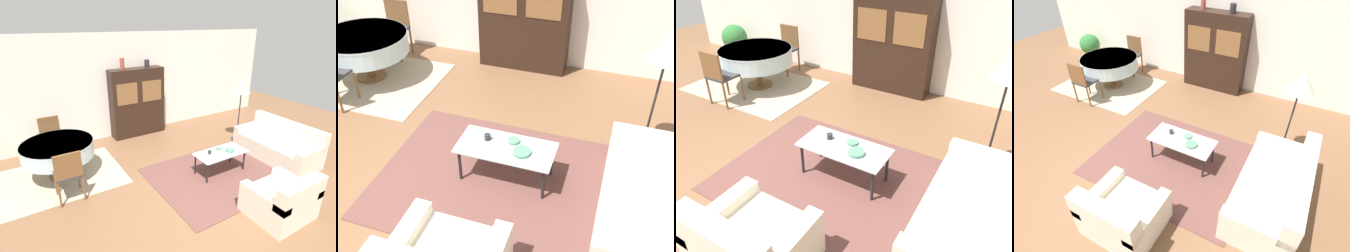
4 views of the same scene
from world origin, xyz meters
The scene contains 18 objects.
ground_plane centered at (0.00, 0.00, 0.00)m, with size 14.00×14.00×0.00m, color brown.
wall_back centered at (0.00, 3.63, 1.35)m, with size 10.00×0.06×2.70m.
area_rug centered at (0.90, 0.57, 0.01)m, with size 2.69×2.11×0.01m.
dining_rug centered at (-1.89, 2.12, 0.01)m, with size 2.39×1.77×0.01m.
couch centered at (2.61, 0.50, 0.29)m, with size 0.90×1.81×0.81m.
armchair centered at (0.96, -0.86, 0.29)m, with size 0.95×0.84×0.78m.
coffee_table centered at (1.01, 0.66, 0.41)m, with size 1.10×0.51×0.45m.
display_cabinet centered at (0.43, 3.38, 0.91)m, with size 1.46×0.40×1.82m.
dining_table centered at (-1.84, 2.20, 0.61)m, with size 1.37×1.37×0.74m.
dining_chair_near centered at (-1.84, 1.29, 0.56)m, with size 0.44×0.44×0.96m.
dining_chair_far centered at (-1.84, 3.10, 0.56)m, with size 0.44×0.44×0.96m.
floor_lamp centered at (2.50, 1.67, 1.40)m, with size 0.43×0.43×1.62m.
cup centered at (0.77, 0.72, 0.49)m, with size 0.08×0.08×0.07m.
bowl centered at (1.21, 0.61, 0.48)m, with size 0.20×0.20×0.04m.
bowl_small centered at (1.07, 0.77, 0.47)m, with size 0.14×0.14×0.03m.
vase_tall centered at (0.06, 3.38, 1.96)m, with size 0.11×0.11×0.28m.
vase_short centered at (0.75, 3.38, 1.92)m, with size 0.13×0.13×0.19m.
potted_plant centered at (-3.46, 3.15, 0.44)m, with size 0.58×0.58×0.78m.
Camera 4 is at (2.60, -2.25, 3.30)m, focal length 28.00 mm.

